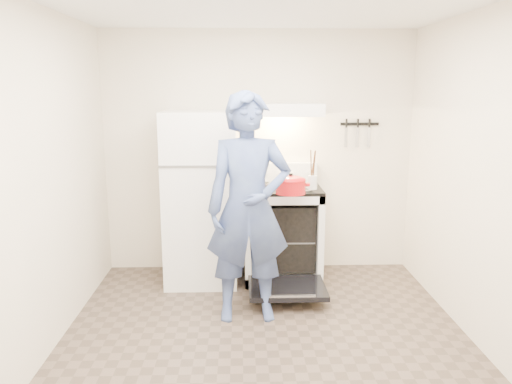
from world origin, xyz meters
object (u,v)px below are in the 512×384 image
stove_body (282,234)px  tea_kettle (254,173)px  dutch_oven (291,187)px  refrigerator (201,198)px  person (249,208)px

stove_body → tea_kettle: size_ratio=3.53×
dutch_oven → refrigerator: bearing=149.5°
tea_kettle → stove_body: bearing=-11.8°
stove_body → dutch_oven: dutch_oven is taller
stove_body → dutch_oven: 0.79m
refrigerator → person: size_ratio=0.89×
refrigerator → person: person is taller
stove_body → dutch_oven: bearing=-86.9°
refrigerator → dutch_oven: bearing=-30.5°
person → tea_kettle: bearing=82.3°
person → dutch_oven: (0.38, 0.38, 0.10)m
refrigerator → stove_body: refrigerator is taller
dutch_oven → stove_body: bearing=93.1°
stove_body → person: size_ratio=0.48×
stove_body → tea_kettle: bearing=168.2°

